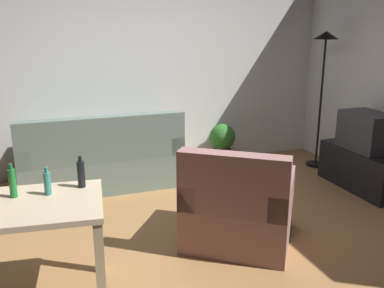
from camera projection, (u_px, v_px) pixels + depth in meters
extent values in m
cube|color=#9E7042|center=(200.00, 238.00, 3.93)|extent=(5.20, 4.40, 0.02)
cube|color=white|center=(141.00, 67.00, 5.56)|extent=(5.20, 0.10, 2.70)
cube|color=slate|center=(101.00, 169.00, 5.16)|extent=(1.86, 0.84, 0.40)
cube|color=slate|center=(103.00, 139.00, 4.73)|extent=(1.86, 0.16, 0.52)
cube|color=slate|center=(168.00, 138.00, 5.35)|extent=(0.16, 0.84, 0.22)
cube|color=slate|center=(24.00, 151.00, 4.80)|extent=(0.16, 0.84, 0.22)
cube|color=black|center=(363.00, 169.00, 5.04)|extent=(0.44, 1.10, 0.48)
cube|color=#2D2D33|center=(367.00, 131.00, 4.91)|extent=(0.40, 0.60, 0.44)
cube|color=black|center=(381.00, 130.00, 4.98)|extent=(0.01, 0.52, 0.36)
cylinder|color=black|center=(315.00, 164.00, 5.92)|extent=(0.26, 0.26, 0.03)
cylinder|color=black|center=(321.00, 104.00, 5.68)|extent=(0.03, 0.03, 1.68)
cone|color=black|center=(326.00, 35.00, 5.44)|extent=(0.32, 0.32, 0.10)
cube|color=#C6B28E|center=(9.00, 207.00, 2.78)|extent=(1.27, 0.83, 0.04)
cube|color=tan|center=(101.00, 274.00, 2.72)|extent=(0.07, 0.07, 0.72)
cube|color=tan|center=(99.00, 230.00, 3.30)|extent=(0.07, 0.07, 0.72)
cylinder|color=brown|center=(222.00, 156.00, 5.96)|extent=(0.24, 0.24, 0.22)
sphere|color=#2D6B28|center=(222.00, 137.00, 5.89)|extent=(0.36, 0.36, 0.36)
cube|color=#996B66|center=(239.00, 219.00, 3.83)|extent=(1.22, 1.21, 0.40)
cube|color=#8C625D|center=(233.00, 185.00, 3.39)|extent=(0.82, 0.66, 0.52)
cube|color=#926661|center=(282.00, 192.00, 3.65)|extent=(0.62, 0.77, 0.22)
cube|color=#926661|center=(200.00, 183.00, 3.85)|extent=(0.62, 0.77, 0.22)
cylinder|color=#1E722D|center=(13.00, 183.00, 2.87)|extent=(0.05, 0.05, 0.20)
cylinder|color=#1E722D|center=(11.00, 167.00, 2.84)|extent=(0.02, 0.02, 0.04)
cylinder|color=teal|center=(47.00, 184.00, 2.92)|extent=(0.05, 0.05, 0.16)
cylinder|color=teal|center=(46.00, 170.00, 2.89)|extent=(0.02, 0.02, 0.04)
cylinder|color=black|center=(81.00, 174.00, 3.05)|extent=(0.05, 0.05, 0.19)
cylinder|color=black|center=(80.00, 159.00, 3.02)|extent=(0.02, 0.02, 0.04)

